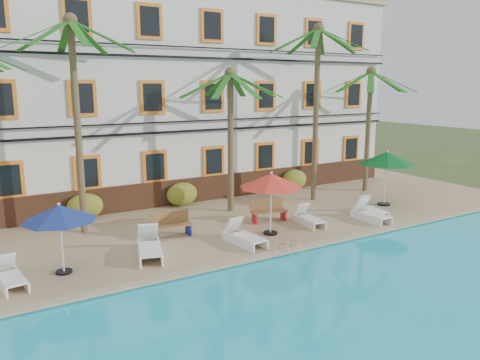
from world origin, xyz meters
TOP-DOWN VIEW (x-y plane):
  - ground at (0.00, 0.00)m, footprint 100.00×100.00m
  - pool_deck at (0.00, 5.00)m, footprint 30.00×12.00m
  - swimming_pool at (0.00, -7.00)m, footprint 26.00×12.00m
  - pool_coping at (0.00, -0.90)m, footprint 30.00×0.35m
  - hotel_building at (0.00, 9.98)m, footprint 25.40×6.44m
  - palm_b at (-5.20, 4.83)m, footprint 4.57×4.57m
  - palm_c at (1.14, 4.65)m, footprint 4.57×4.57m
  - palm_d at (5.68, 4.41)m, footprint 4.57×4.57m
  - palm_e at (9.32, 4.54)m, footprint 4.57×4.57m
  - shrub_left at (-4.76, 6.60)m, footprint 1.50×0.90m
  - shrub_mid at (-0.36, 6.60)m, footprint 1.50×0.90m
  - shrub_right at (6.16, 6.60)m, footprint 1.50×0.90m
  - umbrella_blue at (-6.65, 1.07)m, footprint 2.17×2.17m
  - umbrella_red at (0.80, 0.99)m, footprint 2.41×2.41m
  - umbrella_green at (7.85, 1.87)m, footprint 2.59×2.59m
  - lounger_a at (-8.11, 0.91)m, footprint 0.81×1.77m
  - lounger_b at (-3.95, 1.08)m, footprint 1.30×2.19m
  - lounger_c at (-0.66, 0.54)m, footprint 0.87×1.94m
  - lounger_d at (2.80, 1.22)m, footprint 0.78×1.73m
  - lounger_e at (5.37, 0.35)m, footprint 0.70×1.81m
  - lounger_f at (6.01, 0.94)m, footprint 0.81×1.74m
  - bench_left at (-2.54, 2.64)m, footprint 1.51×0.52m
  - bench_right at (1.69, 2.46)m, footprint 1.56×0.73m
  - pool_ladder at (0.23, -1.00)m, footprint 0.54×0.74m

SIDE VIEW (x-z plane):
  - ground at x=0.00m, z-range 0.00..0.00m
  - swimming_pool at x=0.00m, z-range 0.00..0.20m
  - pool_deck at x=0.00m, z-range 0.00..0.25m
  - pool_ladder at x=0.23m, z-range -0.12..0.62m
  - pool_coping at x=0.00m, z-range 0.25..0.31m
  - lounger_d at x=2.80m, z-range 0.11..0.90m
  - lounger_f at x=6.01m, z-range 0.11..0.90m
  - lounger_a at x=-8.11m, z-range 0.11..0.91m
  - lounger_e at x=5.37m, z-range 0.10..0.95m
  - lounger_c at x=-0.66m, z-range 0.09..0.98m
  - lounger_b at x=-3.95m, z-range 0.08..1.06m
  - bench_left at x=-2.54m, z-range 0.26..1.18m
  - bench_right at x=1.69m, z-range 0.26..1.18m
  - shrub_left at x=-4.76m, z-range 0.25..1.35m
  - shrub_mid at x=-0.36m, z-range 0.25..1.35m
  - shrub_right at x=6.16m, z-range 0.25..1.35m
  - umbrella_blue at x=-6.65m, z-range 1.01..3.19m
  - umbrella_red at x=0.80m, z-range 1.10..3.51m
  - umbrella_green at x=7.85m, z-range 1.17..3.76m
  - palm_c at x=1.14m, z-range 1.26..7.55m
  - palm_e at x=9.32m, z-range 1.28..7.75m
  - hotel_building at x=0.00m, z-range 0.26..10.49m
  - palm_b at x=-5.20m, z-range 1.41..9.44m
  - palm_d at x=5.68m, z-range 1.43..9.76m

